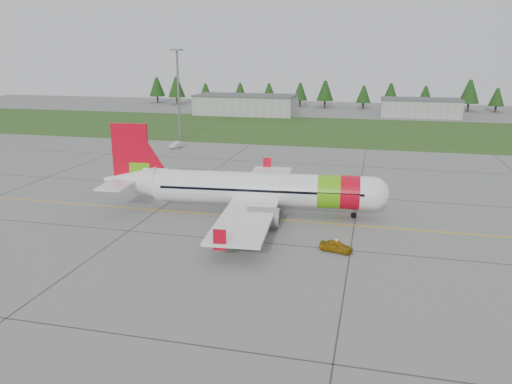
# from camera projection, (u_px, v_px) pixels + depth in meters

# --- Properties ---
(ground) EXTENTS (320.00, 320.00, 0.00)m
(ground) POSITION_uv_depth(u_px,v_px,m) (256.00, 242.00, 53.65)
(ground) COLOR gray
(ground) RESTS_ON ground
(aircraft) EXTENTS (36.54, 33.76, 11.07)m
(aircraft) POSITION_uv_depth(u_px,v_px,m) (255.00, 189.00, 62.53)
(aircraft) COLOR white
(aircraft) RESTS_ON ground
(follow_me_car) EXTENTS (1.46, 1.61, 3.42)m
(follow_me_car) POSITION_uv_depth(u_px,v_px,m) (337.00, 236.00, 50.71)
(follow_me_car) COLOR yellow
(follow_me_car) RESTS_ON ground
(service_van) EXTENTS (1.67, 1.61, 4.07)m
(service_van) POSITION_uv_depth(u_px,v_px,m) (177.00, 138.00, 106.04)
(service_van) COLOR silver
(service_van) RESTS_ON ground
(grass_strip) EXTENTS (320.00, 50.00, 0.03)m
(grass_strip) POSITION_uv_depth(u_px,v_px,m) (330.00, 130.00, 130.38)
(grass_strip) COLOR #30561E
(grass_strip) RESTS_ON ground
(taxi_guideline) EXTENTS (120.00, 0.25, 0.02)m
(taxi_guideline) POSITION_uv_depth(u_px,v_px,m) (271.00, 219.00, 61.13)
(taxi_guideline) COLOR gold
(taxi_guideline) RESTS_ON ground
(hangar_west) EXTENTS (32.00, 14.00, 6.00)m
(hangar_west) POSITION_uv_depth(u_px,v_px,m) (246.00, 105.00, 162.54)
(hangar_west) COLOR #A8A8A3
(hangar_west) RESTS_ON ground
(hangar_east) EXTENTS (24.00, 12.00, 5.20)m
(hangar_east) POSITION_uv_depth(u_px,v_px,m) (420.00, 108.00, 157.72)
(hangar_east) COLOR #A8A8A3
(hangar_east) RESTS_ON ground
(floodlight_mast) EXTENTS (0.50, 0.50, 20.00)m
(floodlight_mast) POSITION_uv_depth(u_px,v_px,m) (179.00, 97.00, 112.44)
(floodlight_mast) COLOR slate
(floodlight_mast) RESTS_ON ground
(treeline) EXTENTS (160.00, 8.00, 10.00)m
(treeline) POSITION_uv_depth(u_px,v_px,m) (345.00, 94.00, 181.43)
(treeline) COLOR #1C3F14
(treeline) RESTS_ON ground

